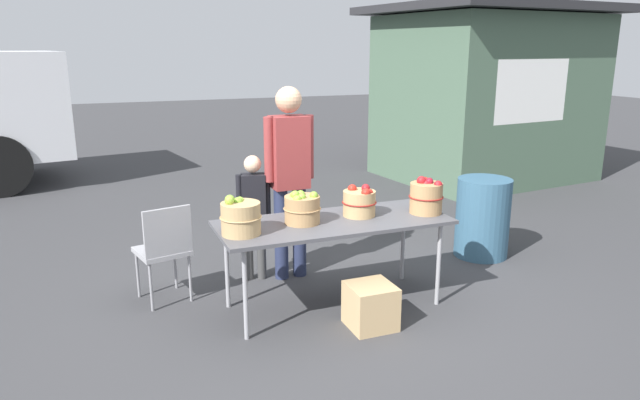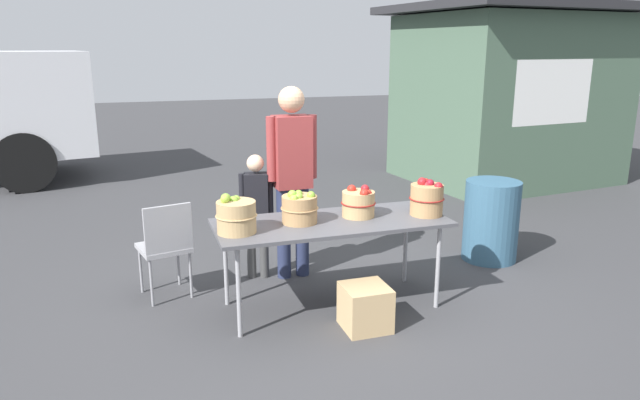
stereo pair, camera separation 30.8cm
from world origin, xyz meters
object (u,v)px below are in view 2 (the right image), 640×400
(folding_chair, at_px, (166,242))
(produce_crate, at_px, (365,307))
(vendor_adult, at_px, (292,168))
(apple_basket_red_0, at_px, (359,203))
(market_table, at_px, (331,226))
(trash_barrel, at_px, (491,221))
(child_customer, at_px, (257,207))
(apple_basket_green_1, at_px, (299,208))
(apple_basket_red_1, at_px, (427,198))
(apple_basket_green_0, at_px, (236,216))

(folding_chair, height_order, produce_crate, folding_chair)
(vendor_adult, bearing_deg, apple_basket_red_0, 116.90)
(market_table, relative_size, trash_barrel, 2.31)
(child_customer, relative_size, trash_barrel, 1.44)
(apple_basket_green_1, relative_size, trash_barrel, 0.37)
(folding_chair, relative_size, produce_crate, 2.48)
(market_table, bearing_deg, trash_barrel, 16.38)
(apple_basket_red_0, bearing_deg, apple_basket_red_1, -12.88)
(apple_basket_red_1, relative_size, child_customer, 0.27)
(apple_basket_green_1, bearing_deg, market_table, -7.13)
(apple_basket_red_0, height_order, vendor_adult, vendor_adult)
(child_customer, bearing_deg, folding_chair, 27.53)
(produce_crate, bearing_deg, folding_chair, 143.27)
(apple_basket_green_1, height_order, produce_crate, apple_basket_green_1)
(folding_chair, distance_m, trash_barrel, 3.21)
(apple_basket_red_0, relative_size, vendor_adult, 0.16)
(apple_basket_red_0, height_order, folding_chair, apple_basket_red_0)
(apple_basket_red_1, xyz_separation_m, vendor_adult, (-0.94, 0.82, 0.16))
(market_table, xyz_separation_m, apple_basket_red_1, (0.82, -0.08, 0.19))
(apple_basket_green_1, xyz_separation_m, folding_chair, (-1.03, 0.56, -0.37))
(apple_basket_red_0, relative_size, apple_basket_red_1, 0.92)
(vendor_adult, bearing_deg, apple_basket_green_0, 48.86)
(apple_basket_green_1, height_order, child_customer, child_customer)
(trash_barrel, distance_m, produce_crate, 2.08)
(child_customer, xyz_separation_m, produce_crate, (0.57, -1.28, -0.52))
(apple_basket_red_1, bearing_deg, apple_basket_green_0, 179.60)
(apple_basket_red_1, distance_m, folding_chair, 2.24)
(child_customer, height_order, trash_barrel, child_customer)
(apple_basket_red_0, xyz_separation_m, produce_crate, (-0.14, -0.51, -0.69))
(produce_crate, bearing_deg, trash_barrel, 29.71)
(market_table, relative_size, apple_basket_red_1, 6.01)
(apple_basket_red_0, bearing_deg, apple_basket_green_1, -177.84)
(market_table, height_order, apple_basket_green_1, apple_basket_green_1)
(apple_basket_green_0, distance_m, trash_barrel, 2.82)
(apple_basket_green_0, relative_size, trash_barrel, 0.39)
(apple_basket_green_1, bearing_deg, apple_basket_red_1, -5.75)
(child_customer, bearing_deg, vendor_adult, -179.60)
(apple_basket_green_1, height_order, apple_basket_red_0, apple_basket_green_1)
(apple_basket_red_1, relative_size, vendor_adult, 0.18)
(apple_basket_green_0, height_order, trash_barrel, apple_basket_green_0)
(apple_basket_green_0, height_order, folding_chair, apple_basket_green_0)
(apple_basket_red_1, relative_size, folding_chair, 0.37)
(apple_basket_green_0, xyz_separation_m, apple_basket_green_1, (0.53, 0.10, -0.01))
(apple_basket_green_0, relative_size, vendor_adult, 0.18)
(vendor_adult, bearing_deg, folding_chair, 5.94)
(apple_basket_red_1, height_order, trash_barrel, apple_basket_red_1)
(apple_basket_green_0, height_order, produce_crate, apple_basket_green_0)
(folding_chair, bearing_deg, market_table, 142.39)
(apple_basket_red_1, xyz_separation_m, folding_chair, (-2.11, 0.67, -0.39))
(child_customer, height_order, folding_chair, child_customer)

